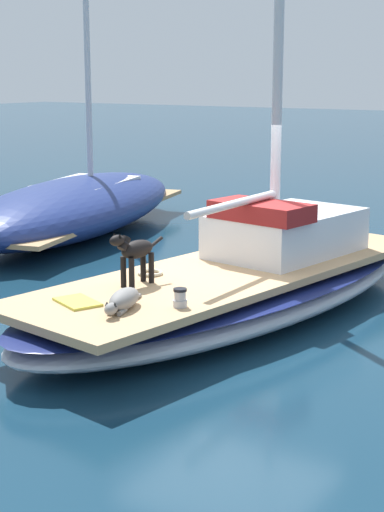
{
  "coord_description": "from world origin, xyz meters",
  "views": [
    {
      "loc": [
        5.25,
        -9.02,
        3.18
      ],
      "look_at": [
        0.0,
        -1.0,
        1.01
      ],
      "focal_mm": 56.81,
      "sensor_mm": 36.0,
      "label": 1
    }
  ],
  "objects_px": {
    "dog_black": "(135,252)",
    "moored_boat_port_side": "(75,206)",
    "deck_towel": "(77,302)",
    "sailboat_main": "(233,291)",
    "deck_winch": "(180,298)",
    "dog_grey": "(123,300)",
    "coiled_rope": "(150,273)"
  },
  "relations": [
    {
      "from": "deck_towel",
      "to": "coiled_rope",
      "type": "bearing_deg",
      "value": 93.73
    },
    {
      "from": "sailboat_main",
      "to": "coiled_rope",
      "type": "bearing_deg",
      "value": -128.13
    },
    {
      "from": "dog_black",
      "to": "moored_boat_port_side",
      "type": "xyz_separation_m",
      "value": [
        -5.0,
        4.59,
        -0.51
      ]
    },
    {
      "from": "deck_winch",
      "to": "deck_towel",
      "type": "relative_size",
      "value": 0.38
    },
    {
      "from": "deck_towel",
      "to": "dog_black",
      "type": "bearing_deg",
      "value": 85.4
    },
    {
      "from": "dog_black",
      "to": "deck_winch",
      "type": "xyz_separation_m",
      "value": [
        0.97,
        -0.46,
        -0.32
      ]
    },
    {
      "from": "deck_towel",
      "to": "moored_boat_port_side",
      "type": "relative_size",
      "value": 0.07
    },
    {
      "from": "sailboat_main",
      "to": "dog_grey",
      "type": "relative_size",
      "value": 8.04
    },
    {
      "from": "dog_grey",
      "to": "deck_towel",
      "type": "relative_size",
      "value": 1.67
    },
    {
      "from": "sailboat_main",
      "to": "deck_winch",
      "type": "distance_m",
      "value": 2.0
    },
    {
      "from": "dog_grey",
      "to": "deck_towel",
      "type": "bearing_deg",
      "value": -171.63
    },
    {
      "from": "sailboat_main",
      "to": "moored_boat_port_side",
      "type": "distance_m",
      "value": 6.36
    },
    {
      "from": "moored_boat_port_side",
      "to": "dog_black",
      "type": "bearing_deg",
      "value": -42.51
    },
    {
      "from": "sailboat_main",
      "to": "deck_towel",
      "type": "xyz_separation_m",
      "value": [
        -0.61,
        -2.42,
        0.34
      ]
    },
    {
      "from": "dog_black",
      "to": "deck_towel",
      "type": "relative_size",
      "value": 1.68
    },
    {
      "from": "sailboat_main",
      "to": "dog_black",
      "type": "relative_size",
      "value": 8.02
    },
    {
      "from": "dog_black",
      "to": "deck_towel",
      "type": "distance_m",
      "value": 1.05
    },
    {
      "from": "deck_winch",
      "to": "moored_boat_port_side",
      "type": "distance_m",
      "value": 7.82
    },
    {
      "from": "deck_winch",
      "to": "coiled_rope",
      "type": "relative_size",
      "value": 0.65
    },
    {
      "from": "deck_winch",
      "to": "moored_boat_port_side",
      "type": "xyz_separation_m",
      "value": [
        -5.97,
        5.04,
        -0.18
      ]
    },
    {
      "from": "dog_black",
      "to": "coiled_rope",
      "type": "xyz_separation_m",
      "value": [
        -0.18,
        0.55,
        -0.4
      ]
    },
    {
      "from": "sailboat_main",
      "to": "coiled_rope",
      "type": "relative_size",
      "value": 23.24
    },
    {
      "from": "deck_towel",
      "to": "moored_boat_port_side",
      "type": "height_order",
      "value": "moored_boat_port_side"
    },
    {
      "from": "coiled_rope",
      "to": "moored_boat_port_side",
      "type": "height_order",
      "value": "moored_boat_port_side"
    },
    {
      "from": "dog_grey",
      "to": "deck_towel",
      "type": "height_order",
      "value": "dog_grey"
    },
    {
      "from": "deck_winch",
      "to": "dog_grey",
      "type": "bearing_deg",
      "value": -137.39
    },
    {
      "from": "dog_grey",
      "to": "dog_black",
      "type": "relative_size",
      "value": 1.0
    },
    {
      "from": "sailboat_main",
      "to": "coiled_rope",
      "type": "height_order",
      "value": "coiled_rope"
    },
    {
      "from": "coiled_rope",
      "to": "moored_boat_port_side",
      "type": "xyz_separation_m",
      "value": [
        -4.83,
        4.03,
        -0.11
      ]
    },
    {
      "from": "sailboat_main",
      "to": "dog_black",
      "type": "height_order",
      "value": "dog_black"
    },
    {
      "from": "dog_black",
      "to": "deck_winch",
      "type": "height_order",
      "value": "dog_black"
    },
    {
      "from": "coiled_rope",
      "to": "dog_black",
      "type": "bearing_deg",
      "value": -72.26
    }
  ]
}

